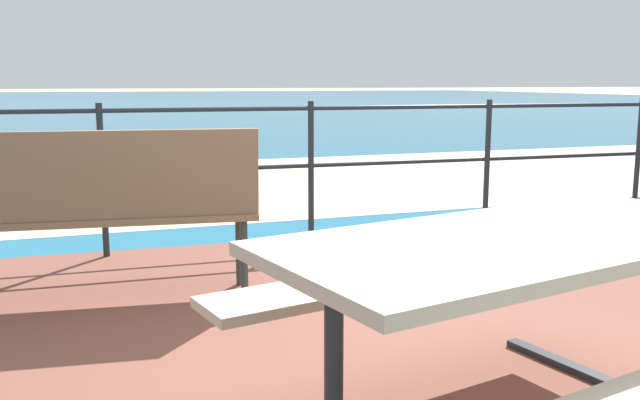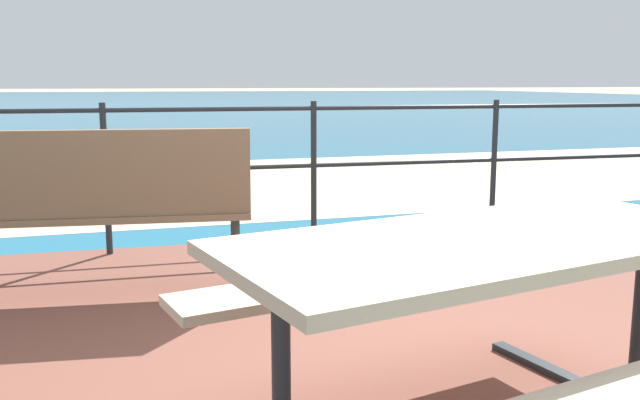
% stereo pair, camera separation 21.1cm
% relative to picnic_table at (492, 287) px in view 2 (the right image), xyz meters
% --- Properties ---
extents(ground_plane, '(240.00, 240.00, 0.00)m').
position_rel_picnic_table_xyz_m(ground_plane, '(0.22, 0.66, -0.64)').
color(ground_plane, tan).
extents(patio_paving, '(6.40, 5.20, 0.06)m').
position_rel_picnic_table_xyz_m(patio_paving, '(0.22, 0.66, -0.61)').
color(patio_paving, brown).
rests_on(patio_paving, ground).
extents(sea_water, '(90.00, 90.00, 0.01)m').
position_rel_picnic_table_xyz_m(sea_water, '(0.22, 40.66, -0.63)').
color(sea_water, '#196B8E').
rests_on(sea_water, ground).
extents(beach_strip, '(54.15, 7.02, 0.01)m').
position_rel_picnic_table_xyz_m(beach_strip, '(0.22, 6.61, -0.63)').
color(beach_strip, beige).
rests_on(beach_strip, ground).
extents(picnic_table, '(1.95, 1.77, 0.74)m').
position_rel_picnic_table_xyz_m(picnic_table, '(0.00, 0.00, 0.00)').
color(picnic_table, '#BCAD93').
rests_on(picnic_table, patio_paving).
extents(park_bench, '(1.81, 0.57, 0.95)m').
position_rel_picnic_table_xyz_m(park_bench, '(-1.33, 2.01, -0.00)').
color(park_bench, '#7A6047').
rests_on(park_bench, patio_paving).
extents(railing_fence, '(5.94, 0.04, 1.05)m').
position_rel_picnic_table_xyz_m(railing_fence, '(0.22, 3.11, 0.09)').
color(railing_fence, '#1E2328').
rests_on(railing_fence, patio_paving).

